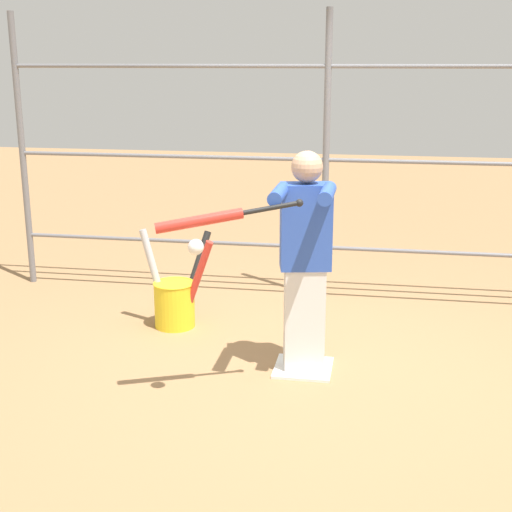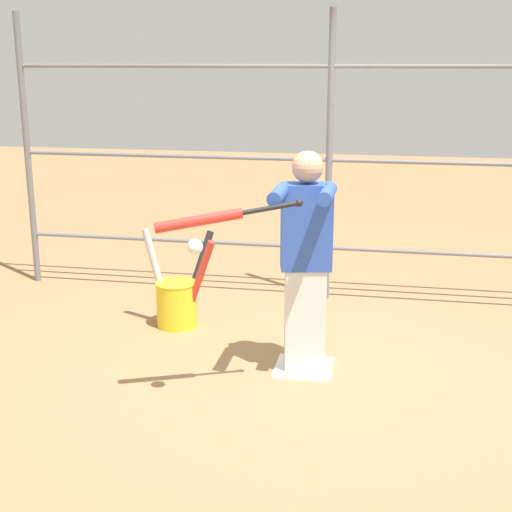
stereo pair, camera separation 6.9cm
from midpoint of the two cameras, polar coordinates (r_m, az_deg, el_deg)
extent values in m
plane|color=#9E754C|center=(5.10, 3.41, -9.01)|extent=(24.00, 24.00, 0.00)
cube|color=white|center=(5.10, 3.41, -8.91)|extent=(0.40, 0.40, 0.02)
cylinder|color=slate|center=(6.30, 5.30, 7.67)|extent=(0.06, 0.06, 2.53)
cylinder|color=slate|center=(7.12, -18.45, 7.84)|extent=(0.06, 0.06, 2.53)
cylinder|color=slate|center=(6.45, 5.13, 0.69)|extent=(5.70, 0.04, 0.04)
cylinder|color=slate|center=(6.30, 5.30, 7.67)|extent=(5.70, 0.04, 0.04)
cylinder|color=slate|center=(6.24, 5.48, 14.88)|extent=(5.70, 0.04, 0.04)
cube|color=silver|center=(4.96, 3.47, -5.10)|extent=(0.30, 0.23, 0.74)
cube|color=#2D51B7|center=(4.77, 3.60, 2.37)|extent=(0.37, 0.26, 0.58)
sphere|color=tan|center=(4.70, 3.68, 7.13)|extent=(0.21, 0.21, 0.21)
cylinder|color=#2D51B7|center=(4.53, 5.29, 5.01)|extent=(0.09, 0.41, 0.09)
cylinder|color=#2D51B7|center=(4.51, 1.42, 5.01)|extent=(0.09, 0.41, 0.09)
sphere|color=black|center=(4.32, 3.04, 4.27)|extent=(0.05, 0.05, 0.05)
cylinder|color=black|center=(4.29, 0.76, 3.87)|extent=(0.34, 0.15, 0.08)
cylinder|color=red|center=(4.24, -5.03, 2.82)|extent=(0.52, 0.25, 0.14)
sphere|color=white|center=(4.23, -5.30, 0.72)|extent=(0.10, 0.10, 0.10)
cylinder|color=yellow|center=(5.85, -6.87, -3.89)|extent=(0.33, 0.33, 0.37)
torus|color=yellow|center=(5.80, -6.93, -2.17)|extent=(0.34, 0.34, 0.01)
cylinder|color=#B2B2B7|center=(5.86, -8.39, -1.56)|extent=(0.26, 0.10, 0.77)
cylinder|color=black|center=(5.97, -5.28, -1.53)|extent=(0.24, 0.40, 0.70)
cylinder|color=red|center=(5.70, -5.19, -2.17)|extent=(0.32, 0.12, 0.72)
camera|label=1|loc=(0.03, -90.43, -0.12)|focal=50.00mm
camera|label=2|loc=(0.03, 89.57, 0.12)|focal=50.00mm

